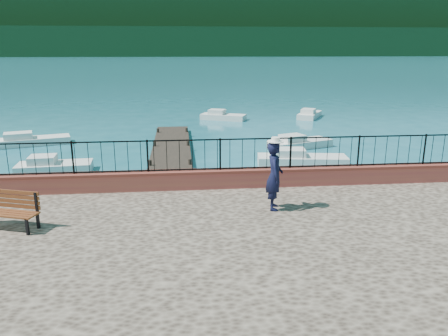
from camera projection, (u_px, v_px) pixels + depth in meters
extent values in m
plane|color=#19596B|center=(247.00, 282.00, 10.45)|extent=(2000.00, 2000.00, 0.00)
cube|color=#AA563D|center=(230.00, 178.00, 13.60)|extent=(28.00, 0.46, 0.58)
cube|color=black|center=(230.00, 154.00, 13.40)|extent=(27.00, 0.05, 0.95)
cube|color=#2D231C|center=(171.00, 157.00, 21.72)|extent=(2.00, 16.00, 0.30)
cube|color=black|center=(180.00, 42.00, 295.74)|extent=(900.00, 60.00, 18.00)
cube|color=black|center=(179.00, 26.00, 349.82)|extent=(900.00, 120.00, 44.00)
ellipsoid|color=#142D23|center=(349.00, 52.00, 568.97)|extent=(448.00, 384.00, 180.00)
cube|color=black|center=(6.00, 221.00, 10.48)|extent=(1.71, 0.99, 0.41)
cube|color=brown|center=(10.00, 200.00, 10.59)|extent=(1.57, 0.60, 0.50)
imported|color=black|center=(274.00, 176.00, 11.61)|extent=(0.53, 0.73, 1.85)
cylinder|color=white|center=(276.00, 140.00, 11.35)|extent=(0.44, 0.44, 0.12)
cube|color=silver|center=(54.00, 164.00, 19.59)|extent=(3.33, 1.55, 0.80)
cube|color=silver|center=(302.00, 156.00, 20.85)|extent=(4.36, 1.86, 0.80)
cube|color=silver|center=(300.00, 141.00, 24.40)|extent=(3.82, 2.46, 0.80)
cube|color=silver|center=(31.00, 138.00, 25.08)|extent=(4.44, 2.50, 0.80)
cube|color=silver|center=(223.00, 115.00, 33.95)|extent=(3.68, 2.57, 0.80)
cube|color=silver|center=(310.00, 113.00, 34.89)|extent=(2.73, 3.49, 0.80)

